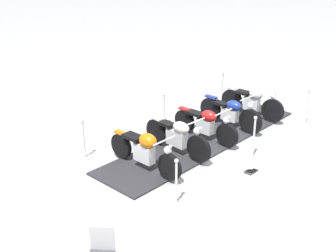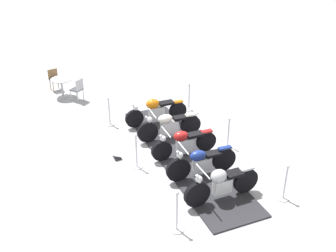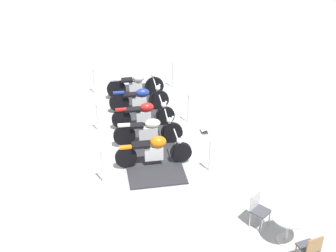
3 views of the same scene
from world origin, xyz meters
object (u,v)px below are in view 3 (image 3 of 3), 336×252
at_px(motorcycle_chrome, 136,84).
at_px(cafe_chair_across_table, 310,247).
at_px(stanchion_left_front, 102,172).
at_px(cafe_chair_near_table, 258,208).
at_px(motorcycle_maroon, 144,114).
at_px(stanchion_left_rear, 94,86).
at_px(stanchion_right_mid, 188,114).
at_px(stanchion_right_rear, 173,80).
at_px(stanchion_left_mid, 97,121).
at_px(stanchion_right_front, 210,162).
at_px(motorcycle_cream, 149,131).
at_px(motorcycle_navy, 140,98).
at_px(info_placard, 204,130).
at_px(motorcycle_copper, 155,150).
at_px(cafe_table, 289,222).

height_order(motorcycle_chrome, cafe_chair_across_table, motorcycle_chrome).
bearing_deg(stanchion_left_front, cafe_chair_near_table, 10.88).
distance_m(motorcycle_maroon, stanchion_left_rear, 3.31).
relative_size(stanchion_right_mid, stanchion_right_rear, 0.99).
height_order(motorcycle_chrome, stanchion_left_mid, motorcycle_chrome).
relative_size(stanchion_left_mid, stanchion_right_front, 0.98).
bearing_deg(stanchion_right_front, motorcycle_cream, 175.21).
distance_m(motorcycle_navy, cafe_chair_across_table, 8.42).
height_order(stanchion_right_rear, cafe_chair_across_table, stanchion_right_rear).
xyz_separation_m(motorcycle_navy, stanchion_left_front, (1.73, -4.00, -0.17)).
xyz_separation_m(motorcycle_cream, stanchion_left_mid, (-1.93, -0.27, -0.15)).
height_order(motorcycle_maroon, info_placard, motorcycle_maroon).
distance_m(motorcycle_maroon, motorcycle_chrome, 2.32).
bearing_deg(stanchion_left_front, motorcycle_cream, 92.50).
bearing_deg(cafe_chair_near_table, motorcycle_maroon, 163.86).
distance_m(stanchion_left_mid, stanchion_left_front, 2.91).
height_order(motorcycle_maroon, stanchion_left_mid, stanchion_left_mid).
relative_size(stanchion_left_mid, stanchion_left_rear, 0.96).
xyz_separation_m(motorcycle_chrome, stanchion_left_front, (2.55, -4.83, -0.20)).
height_order(motorcycle_copper, stanchion_right_mid, stanchion_right_mid).
relative_size(stanchion_left_mid, cafe_table, 1.20).
bearing_deg(stanchion_right_front, stanchion_right_mid, 134.44).
bearing_deg(cafe_chair_across_table, motorcycle_cream, 14.25).
bearing_deg(cafe_table, motorcycle_maroon, 157.91).
bearing_deg(cafe_table, stanchion_left_mid, 169.23).
distance_m(stanchion_left_front, cafe_table, 5.18).
bearing_deg(cafe_chair_across_table, motorcycle_navy, 7.28).
bearing_deg(cafe_table, stanchion_right_front, 153.87).
height_order(motorcycle_copper, cafe_chair_near_table, motorcycle_copper).
relative_size(stanchion_right_mid, stanchion_right_front, 1.07).
bearing_deg(stanchion_right_rear, motorcycle_chrome, -114.33).
bearing_deg(motorcycle_copper, stanchion_left_front, -159.16).
height_order(motorcycle_maroon, cafe_chair_near_table, motorcycle_maroon).
xyz_separation_m(stanchion_right_mid, info_placard, (0.78, -0.21, -0.28)).
relative_size(stanchion_left_mid, stanchion_right_mid, 0.91).
height_order(stanchion_left_mid, stanchion_right_rear, stanchion_right_rear).
distance_m(motorcycle_cream, stanchion_right_front, 2.31).
bearing_deg(motorcycle_copper, cafe_table, -54.39).
bearing_deg(motorcycle_maroon, motorcycle_chrome, 90.60).
distance_m(motorcycle_cream, cafe_table, 5.48).
distance_m(stanchion_right_front, stanchion_left_front, 3.07).
distance_m(stanchion_left_mid, cafe_table, 7.30).
xyz_separation_m(stanchion_right_rear, cafe_table, (7.01, -5.59, 0.24)).
xyz_separation_m(stanchion_left_rear, cafe_chair_near_table, (8.39, -3.33, 0.20)).
relative_size(cafe_chair_near_table, cafe_chair_across_table, 1.04).
relative_size(stanchion_left_rear, cafe_chair_across_table, 1.20).
bearing_deg(motorcycle_cream, stanchion_right_mid, 40.44).
distance_m(motorcycle_maroon, info_placard, 2.09).
relative_size(stanchion_left_front, stanchion_left_rear, 1.01).
bearing_deg(stanchion_right_mid, stanchion_left_rear, -178.98).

